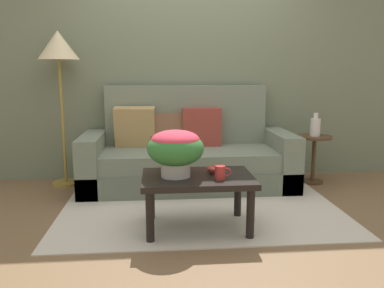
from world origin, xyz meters
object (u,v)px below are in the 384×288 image
at_px(floor_lamp, 59,53).
at_px(table_vase, 315,127).
at_px(snack_bowl, 214,169).
at_px(side_table, 314,150).
at_px(couch, 187,156).
at_px(coffee_table, 198,184).
at_px(coffee_mug, 220,172).
at_px(potted_plant, 175,148).

height_order(floor_lamp, table_vase, floor_lamp).
bearing_deg(snack_bowl, side_table, 40.74).
height_order(couch, coffee_table, couch).
bearing_deg(coffee_mug, snack_bowl, 98.38).
bearing_deg(coffee_table, couch, 89.72).
distance_m(coffee_table, potted_plant, 0.34).
bearing_deg(table_vase, couch, 178.77).
xyz_separation_m(coffee_mug, table_vase, (1.27, 1.29, 0.16)).
relative_size(coffee_table, floor_lamp, 0.52).
xyz_separation_m(couch, coffee_mug, (0.16, -1.32, 0.16)).
relative_size(coffee_mug, snack_bowl, 1.08).
bearing_deg(side_table, snack_bowl, -139.26).
relative_size(side_table, potted_plant, 1.23).
distance_m(couch, snack_bowl, 1.16).
xyz_separation_m(couch, table_vase, (1.43, -0.03, 0.32)).
bearing_deg(table_vase, coffee_table, -140.53).
bearing_deg(floor_lamp, potted_plant, -49.74).
relative_size(potted_plant, snack_bowl, 3.77).
distance_m(couch, table_vase, 1.47).
xyz_separation_m(snack_bowl, table_vase, (1.30, 1.11, 0.17)).
height_order(potted_plant, table_vase, potted_plant).
bearing_deg(couch, coffee_mug, -83.22).
height_order(side_table, floor_lamp, floor_lamp).
distance_m(coffee_table, snack_bowl, 0.18).
bearing_deg(coffee_table, table_vase, 39.47).
height_order(floor_lamp, coffee_mug, floor_lamp).
bearing_deg(side_table, coffee_mug, -134.53).
bearing_deg(floor_lamp, coffee_mug, -44.63).
relative_size(side_table, coffee_mug, 4.28).
distance_m(floor_lamp, potted_plant, 1.97).
bearing_deg(couch, floor_lamp, 172.97).
xyz_separation_m(floor_lamp, table_vase, (2.78, -0.20, -0.79)).
height_order(coffee_table, side_table, side_table).
relative_size(couch, coffee_table, 2.59).
bearing_deg(floor_lamp, couch, -7.03).
distance_m(coffee_table, floor_lamp, 2.20).
relative_size(floor_lamp, potted_plant, 3.80).
xyz_separation_m(potted_plant, table_vase, (1.61, 1.19, -0.02)).
relative_size(coffee_mug, table_vase, 0.49).
distance_m(couch, side_table, 1.44).
height_order(floor_lamp, potted_plant, floor_lamp).
bearing_deg(snack_bowl, coffee_table, -153.64).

